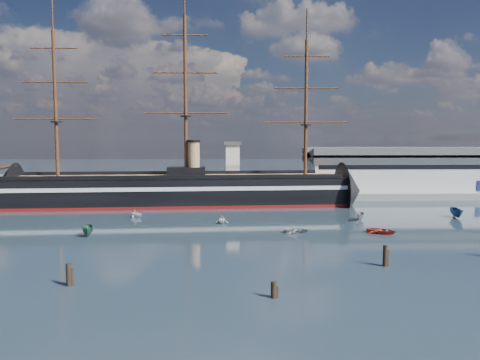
{
  "coord_description": "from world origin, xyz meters",
  "views": [
    {
      "loc": [
        1.06,
        -65.03,
        17.96
      ],
      "look_at": [
        4.05,
        35.0,
        9.0
      ],
      "focal_mm": 35.0,
      "sensor_mm": 36.0,
      "label": 1
    }
  ],
  "objects": [
    {
      "name": "ground",
      "position": [
        0.0,
        40.0,
        0.0
      ],
      "size": [
        600.0,
        600.0,
        0.0
      ],
      "primitive_type": "plane",
      "color": "#24323B",
      "rests_on": "ground"
    },
    {
      "name": "quay",
      "position": [
        10.0,
        76.0,
        0.0
      ],
      "size": [
        180.0,
        18.0,
        2.0
      ],
      "primitive_type": "cube",
      "color": "slate",
      "rests_on": "ground"
    },
    {
      "name": "warehouse",
      "position": [
        58.0,
        80.0,
        7.98
      ],
      "size": [
        63.0,
        21.0,
        11.6
      ],
      "color": "#B7BABC",
      "rests_on": "ground"
    },
    {
      "name": "quay_tower",
      "position": [
        3.0,
        73.0,
        9.75
      ],
      "size": [
        5.0,
        5.0,
        15.0
      ],
      "color": "silver",
      "rests_on": "ground"
    },
    {
      "name": "warship",
      "position": [
        -13.35,
        60.0,
        4.04
      ],
      "size": [
        113.37,
        21.94,
        53.94
      ],
      "rotation": [
        0.0,
        0.0,
        0.06
      ],
      "color": "black",
      "rests_on": "ground"
    },
    {
      "name": "motorboat_a",
      "position": [
        -24.51,
        20.9,
        0.0
      ],
      "size": [
        6.16,
        3.5,
        2.33
      ],
      "primitive_type": "imported",
      "rotation": [
        0.0,
        0.0,
        0.25
      ],
      "color": "#275C46",
      "rests_on": "ground"
    },
    {
      "name": "motorboat_b",
      "position": [
        14.34,
        22.39,
        0.0
      ],
      "size": [
        1.18,
        2.92,
        1.36
      ],
      "primitive_type": "imported",
      "rotation": [
        0.0,
        0.0,
        1.56
      ],
      "color": "gray",
      "rests_on": "ground"
    },
    {
      "name": "motorboat_c",
      "position": [
        30.4,
        35.4,
        0.0
      ],
      "size": [
        5.59,
        3.79,
        2.1
      ],
      "primitive_type": "imported",
      "rotation": [
        0.0,
        0.0,
        -0.39
      ],
      "color": "gray",
      "rests_on": "ground"
    },
    {
      "name": "motorboat_d",
      "position": [
        -19.61,
        41.03,
        0.0
      ],
      "size": [
        4.5,
        5.74,
        1.94
      ],
      "primitive_type": "imported",
      "rotation": [
        0.0,
        0.0,
        1.08
      ],
      "color": "white",
      "rests_on": "ground"
    },
    {
      "name": "motorboat_e",
      "position": [
        30.36,
        21.14,
        0.0
      ],
      "size": [
        3.04,
        3.53,
        1.57
      ],
      "primitive_type": "imported",
      "rotation": [
        0.0,
        0.0,
        0.96
      ],
      "color": "#A1301E",
      "rests_on": "ground"
    },
    {
      "name": "motorboat_f",
      "position": [
        53.29,
        38.17,
        0.0
      ],
      "size": [
        7.18,
        3.76,
        2.73
      ],
      "primitive_type": "imported",
      "rotation": [
        0.0,
        0.0,
        -0.19
      ],
      "color": "navy",
      "rests_on": "ground"
    },
    {
      "name": "motorboat_g",
      "position": [
        0.17,
        32.83,
        0.0
      ],
      "size": [
        5.19,
        2.48,
        1.86
      ],
      "primitive_type": "imported",
      "rotation": [
        0.0,
        0.0,
        -0.06
      ],
      "color": "white",
      "rests_on": "ground"
    },
    {
      "name": "piling_near_left",
      "position": [
        -18.16,
        -8.78,
        0.0
      ],
      "size": [
        0.64,
        0.64,
        3.49
      ],
      "primitive_type": "cylinder",
      "color": "black",
      "rests_on": "ground"
    },
    {
      "name": "piling_near_mid",
      "position": [
        6.38,
        -13.85,
        0.0
      ],
      "size": [
        0.64,
        0.64,
        2.62
      ],
      "primitive_type": "cylinder",
      "color": "black",
      "rests_on": "ground"
    },
    {
      "name": "piling_near_right",
      "position": [
        23.37,
        -1.28,
        0.0
      ],
      "size": [
        0.64,
        0.64,
        3.72
      ],
      "primitive_type": "cylinder",
      "color": "black",
      "rests_on": "ground"
    }
  ]
}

